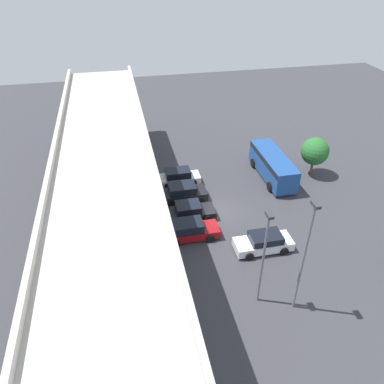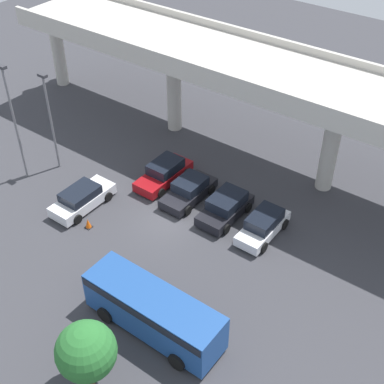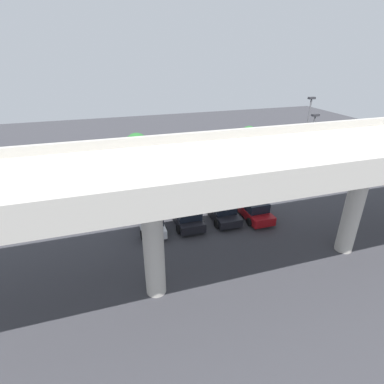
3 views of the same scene
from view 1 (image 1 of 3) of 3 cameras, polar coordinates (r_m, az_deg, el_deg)
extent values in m
plane|color=#38383D|center=(34.83, 3.99, -3.16)|extent=(86.71, 86.71, 0.00)
cube|color=#BCB7AD|center=(29.90, -13.42, 5.91)|extent=(40.46, 7.29, 0.90)
cube|color=#BCB7AD|center=(29.62, -6.82, 7.93)|extent=(40.46, 0.30, 0.55)
cube|color=#BCB7AD|center=(29.95, -20.28, 6.27)|extent=(40.46, 0.30, 0.55)
cylinder|color=#BCB7AD|center=(26.51, -12.11, -8.35)|extent=(1.15, 1.15, 6.91)
cylinder|color=#BCB7AD|center=(37.68, -12.79, 5.37)|extent=(1.15, 1.15, 6.91)
cylinder|color=#BCB7AD|center=(50.01, -13.16, 12.59)|extent=(1.15, 1.15, 6.91)
cube|color=silver|center=(31.13, 10.78, -7.78)|extent=(1.86, 4.70, 0.73)
cube|color=black|center=(30.75, 11.16, -6.82)|extent=(1.71, 2.54, 0.60)
cylinder|color=black|center=(30.18, 8.78, -9.70)|extent=(0.22, 0.67, 0.67)
cylinder|color=black|center=(31.48, 7.62, -7.37)|extent=(0.22, 0.67, 0.67)
cylinder|color=black|center=(31.16, 13.89, -8.76)|extent=(0.22, 0.67, 0.67)
cylinder|color=black|center=(32.43, 12.54, -6.55)|extent=(0.22, 0.67, 0.67)
cube|color=maroon|center=(31.74, -0.18, -6.12)|extent=(1.85, 4.74, 0.69)
cube|color=black|center=(31.25, -0.61, -5.17)|extent=(1.70, 2.47, 0.74)
cylinder|color=black|center=(32.84, 2.00, -5.00)|extent=(0.22, 0.68, 0.68)
cylinder|color=black|center=(31.44, 2.82, -7.11)|extent=(0.22, 0.68, 0.68)
cylinder|color=black|center=(32.39, -3.09, -5.67)|extent=(0.22, 0.68, 0.68)
cylinder|color=black|center=(30.97, -2.51, -7.86)|extent=(0.22, 0.68, 0.68)
cube|color=black|center=(33.83, -0.28, -3.25)|extent=(1.88, 4.48, 0.64)
cube|color=black|center=(33.40, -0.59, -2.37)|extent=(1.73, 2.19, 0.70)
cylinder|color=black|center=(34.93, 1.63, -2.24)|extent=(0.22, 0.69, 0.69)
cylinder|color=black|center=(33.44, 2.39, -4.15)|extent=(0.22, 0.69, 0.69)
cylinder|color=black|center=(34.50, -2.87, -2.81)|extent=(0.22, 0.69, 0.69)
cylinder|color=black|center=(32.99, -2.31, -4.77)|extent=(0.22, 0.69, 0.69)
cube|color=black|center=(36.27, -1.18, -0.35)|extent=(1.96, 4.31, 0.69)
cube|color=black|center=(35.84, -1.50, 0.57)|extent=(1.80, 2.54, 0.75)
cylinder|color=black|center=(37.41, 0.54, 0.51)|extent=(0.22, 0.69, 0.69)
cylinder|color=black|center=(35.80, 1.23, -1.23)|extent=(0.22, 0.69, 0.69)
cylinder|color=black|center=(37.02, -3.50, 0.03)|extent=(0.22, 0.69, 0.69)
cylinder|color=black|center=(35.39, -2.99, -1.74)|extent=(0.22, 0.69, 0.69)
cube|color=silver|center=(38.69, -1.97, 2.04)|extent=(1.72, 4.31, 0.66)
cube|color=black|center=(38.31, -2.18, 2.90)|extent=(1.58, 2.51, 0.73)
cylinder|color=black|center=(39.73, -0.30, 2.70)|extent=(0.22, 0.71, 0.71)
cylinder|color=black|center=(38.26, 0.24, 1.36)|extent=(0.22, 0.71, 0.71)
cylinder|color=black|center=(39.35, -4.11, 2.28)|extent=(0.22, 0.71, 0.71)
cylinder|color=black|center=(37.87, -3.71, 0.90)|extent=(0.22, 0.71, 0.71)
cube|color=#1E478C|center=(40.13, 12.20, 3.99)|extent=(7.89, 2.34, 2.32)
cube|color=black|center=(39.73, 12.34, 5.03)|extent=(7.73, 2.38, 0.51)
cylinder|color=black|center=(39.21, 14.98, 1.19)|extent=(0.98, 0.29, 0.98)
cylinder|color=black|center=(38.27, 11.77, 0.81)|extent=(0.98, 0.29, 0.98)
cylinder|color=black|center=(42.96, 12.29, 4.66)|extent=(0.98, 0.29, 0.98)
cylinder|color=black|center=(42.10, 9.31, 4.37)|extent=(0.98, 0.29, 0.98)
cylinder|color=slate|center=(25.07, 10.73, -10.37)|extent=(0.16, 0.16, 7.40)
cube|color=#333338|center=(22.62, 11.73, -3.45)|extent=(0.70, 0.35, 0.20)
cylinder|color=slate|center=(24.82, 16.55, -10.09)|extent=(0.16, 0.16, 8.57)
cube|color=#333338|center=(22.11, 18.37, -1.85)|extent=(0.70, 0.35, 0.20)
cylinder|color=brown|center=(42.11, 17.75, 3.54)|extent=(0.24, 0.24, 1.52)
sphere|color=#286B2D|center=(41.20, 18.23, 5.91)|extent=(2.89, 2.89, 2.89)
cube|color=black|center=(33.18, 11.72, -6.07)|extent=(0.44, 0.44, 0.04)
cone|color=#EA590F|center=(32.97, 11.79, -5.63)|extent=(0.40, 0.40, 0.70)
camera|label=2|loc=(52.30, 25.82, 34.25)|focal=50.00mm
camera|label=3|loc=(39.26, -35.48, 16.05)|focal=28.00mm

